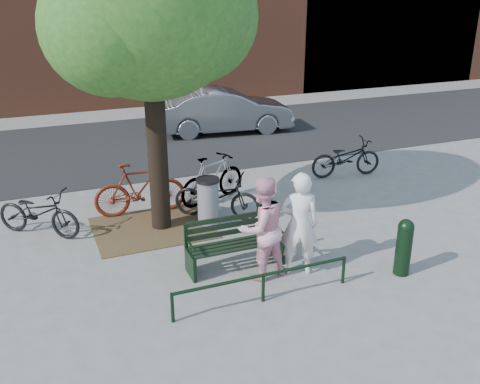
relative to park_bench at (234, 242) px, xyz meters
name	(u,v)px	position (x,y,z in m)	size (l,w,h in m)	color
ground	(235,267)	(0.00, -0.08, -0.48)	(90.00, 90.00, 0.00)	gray
dirt_pit	(153,228)	(-1.00, 2.12, -0.47)	(2.40, 2.00, 0.02)	brown
road	(137,145)	(0.00, 8.42, -0.47)	(40.00, 7.00, 0.01)	black
park_bench	(234,242)	(0.00, 0.00, 0.00)	(1.74, 0.54, 0.97)	black
guard_railing	(263,279)	(0.00, -1.28, -0.08)	(3.06, 0.06, 0.51)	black
street_tree	(152,5)	(-0.75, 2.12, 3.94)	(4.20, 3.80, 6.50)	black
person_left	(299,224)	(0.95, -0.66, 0.46)	(0.69, 0.45, 1.88)	silver
person_right	(262,228)	(0.31, -0.53, 0.44)	(0.90, 0.70, 1.84)	pink
bollard	(404,245)	(2.63, -1.39, 0.08)	(0.28, 0.28, 1.04)	black
litter_bin	(208,201)	(0.18, 1.92, 0.04)	(0.50, 0.50, 1.02)	gray
bicycle_a	(38,213)	(-3.18, 2.68, 0.01)	(0.65, 1.86, 0.98)	black
bicycle_b	(140,189)	(-1.04, 2.95, 0.12)	(0.56, 2.00, 1.20)	#591B0C
bicycle_c	(217,196)	(0.45, 2.12, 0.02)	(0.67, 1.91, 1.01)	black
bicycle_d	(212,179)	(0.68, 3.06, 0.08)	(0.53, 1.87, 1.13)	gray
bicycle_e	(346,158)	(4.54, 3.40, 0.03)	(0.67, 1.92, 1.01)	black
parked_car	(225,111)	(3.17, 8.85, 0.27)	(1.59, 4.57, 1.50)	slate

